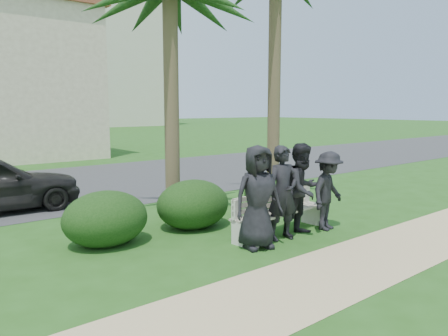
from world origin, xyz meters
The scene contains 14 objects.
ground centered at (0.00, 0.00, 0.00)m, with size 160.00×160.00×0.00m, color #214B15.
footpath centered at (0.00, -1.80, 0.00)m, with size 30.00×1.60×0.01m, color tan.
asphalt_street centered at (0.00, 8.00, 0.00)m, with size 160.00×8.00×0.01m, color #2D2D30.
hotel_tower centered at (14.00, 55.00, 13.41)m, with size 26.00×18.00×37.30m.
park_bench centered at (0.05, 0.08, 0.36)m, with size 2.31×0.73×0.79m.
man_a centered at (-0.88, -0.25, 0.89)m, with size 0.87×0.56×1.77m, color black.
man_b centered at (-0.19, -0.19, 0.86)m, with size 0.63×0.41×1.72m, color black.
man_c centered at (0.30, -0.21, 0.87)m, with size 0.85×0.66×1.74m, color black.
man_d centered at (0.97, -0.30, 0.78)m, with size 1.00×0.58×1.55m, color black.
hedge_a centered at (-2.82, 1.56, 0.49)m, with size 1.51×1.25×0.99m, color black.
hedge_b centered at (-0.98, 1.52, 0.50)m, with size 1.53×1.26×1.00m, color black.
hedge_c centered at (-0.97, 1.50, 0.40)m, with size 1.21×1.00×0.79m, color black.
hedge_d centered at (1.37, 1.69, 0.43)m, with size 1.33×1.10×0.87m, color black.
hedge_e centered at (1.60, 1.60, 0.31)m, with size 0.94×0.77×0.61m, color black.
Camera 1 is at (-5.92, -5.51, 2.38)m, focal length 35.00 mm.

